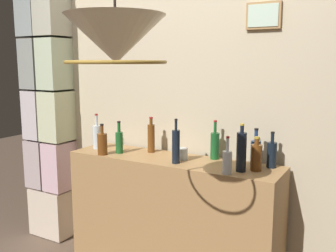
% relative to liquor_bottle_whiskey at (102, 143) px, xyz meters
% --- Properties ---
extents(panelled_rear_partition, '(3.19, 0.15, 2.88)m').
position_rel_liquor_bottle_whiskey_xyz_m(panelled_rear_partition, '(0.52, 0.44, 0.46)').
color(panelled_rear_partition, '#BCAD8E').
rests_on(panelled_rear_partition, ground).
extents(stone_pillar, '(0.45, 0.31, 2.80)m').
position_rel_liquor_bottle_whiskey_xyz_m(stone_pillar, '(-0.87, 0.30, 0.37)').
color(stone_pillar, beige).
rests_on(stone_pillar, ground).
extents(bar_shelf_unit, '(1.61, 0.41, 0.96)m').
position_rel_liquor_bottle_whiskey_xyz_m(bar_shelf_unit, '(0.52, 0.16, -0.57)').
color(bar_shelf_unit, '#9E7547').
rests_on(bar_shelf_unit, ground).
extents(liquor_bottle_whiskey, '(0.07, 0.07, 0.24)m').
position_rel_liquor_bottle_whiskey_xyz_m(liquor_bottle_whiskey, '(0.00, 0.00, 0.00)').
color(liquor_bottle_whiskey, brown).
rests_on(liquor_bottle_whiskey, bar_shelf_unit).
extents(liquor_bottle_vermouth, '(0.06, 0.06, 0.25)m').
position_rel_liquor_bottle_whiskey_xyz_m(liquor_bottle_vermouth, '(0.08, 0.10, 0.01)').
color(liquor_bottle_vermouth, '#1B5624').
rests_on(liquor_bottle_vermouth, bar_shelf_unit).
extents(liquor_bottle_gin, '(0.06, 0.06, 0.29)m').
position_rel_liquor_bottle_whiskey_xyz_m(liquor_bottle_gin, '(0.79, 0.31, 0.02)').
color(liquor_bottle_gin, '#175023').
rests_on(liquor_bottle_gin, bar_shelf_unit).
extents(liquor_bottle_sherry, '(0.07, 0.07, 0.22)m').
position_rel_liquor_bottle_whiskey_xyz_m(liquor_bottle_sherry, '(1.15, 0.16, 0.00)').
color(liquor_bottle_sherry, brown).
rests_on(liquor_bottle_sherry, bar_shelf_unit).
extents(liquor_bottle_tequila, '(0.06, 0.06, 0.24)m').
position_rel_liquor_bottle_whiskey_xyz_m(liquor_bottle_tequila, '(1.01, -0.01, -0.01)').
color(liquor_bottle_tequila, silver).
rests_on(liquor_bottle_tequila, bar_shelf_unit).
extents(liquor_bottle_vodka, '(0.07, 0.07, 0.24)m').
position_rel_liquor_bottle_whiskey_xyz_m(liquor_bottle_vodka, '(1.21, 0.28, 0.00)').
color(liquor_bottle_vodka, black).
rests_on(liquor_bottle_vodka, bar_shelf_unit).
extents(liquor_bottle_port, '(0.06, 0.06, 0.31)m').
position_rel_liquor_bottle_whiskey_xyz_m(liquor_bottle_port, '(1.07, 0.09, 0.05)').
color(liquor_bottle_port, black).
rests_on(liquor_bottle_port, bar_shelf_unit).
extents(liquor_bottle_bourbon, '(0.06, 0.06, 0.31)m').
position_rel_liquor_bottle_whiskey_xyz_m(liquor_bottle_bourbon, '(0.61, 0.06, 0.04)').
color(liquor_bottle_bourbon, black).
rests_on(liquor_bottle_bourbon, bar_shelf_unit).
extents(liquor_bottle_rye, '(0.07, 0.07, 0.29)m').
position_rel_liquor_bottle_whiskey_xyz_m(liquor_bottle_rye, '(-0.17, 0.14, 0.01)').
color(liquor_bottle_rye, silver).
rests_on(liquor_bottle_rye, bar_shelf_unit).
extents(liquor_bottle_amaro, '(0.06, 0.06, 0.28)m').
position_rel_liquor_bottle_whiskey_xyz_m(liquor_bottle_amaro, '(0.28, 0.25, 0.03)').
color(liquor_bottle_amaro, brown).
rests_on(liquor_bottle_amaro, bar_shelf_unit).
extents(liquor_bottle_rum, '(0.07, 0.07, 0.26)m').
position_rel_liquor_bottle_whiskey_xyz_m(liquor_bottle_rum, '(1.11, 0.27, 0.01)').
color(liquor_bottle_rum, navy).
rests_on(liquor_bottle_rum, bar_shelf_unit).
extents(glass_tumbler_rocks, '(0.08, 0.08, 0.08)m').
position_rel_liquor_bottle_whiskey_xyz_m(glass_tumbler_rocks, '(0.60, 0.18, -0.05)').
color(glass_tumbler_rocks, silver).
rests_on(glass_tumbler_rocks, bar_shelf_unit).
extents(pendant_lamp, '(0.45, 0.45, 0.63)m').
position_rel_liquor_bottle_whiskey_xyz_m(pendant_lamp, '(0.80, -0.84, 0.70)').
color(pendant_lamp, '#EFE5C6').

